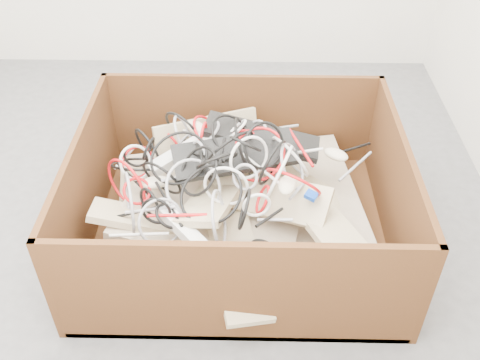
{
  "coord_description": "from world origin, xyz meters",
  "views": [
    {
      "loc": [
        0.33,
        -1.85,
        1.74
      ],
      "look_at": [
        0.3,
        -0.12,
        0.3
      ],
      "focal_mm": 40.75,
      "sensor_mm": 36.0,
      "label": 1
    }
  ],
  "objects_px": {
    "power_strip_left": "(182,152)",
    "power_strip_right": "(184,230)",
    "cardboard_box": "(235,214)",
    "vga_plug": "(311,195)"
  },
  "relations": [
    {
      "from": "power_strip_left",
      "to": "power_strip_right",
      "type": "bearing_deg",
      "value": -115.81
    },
    {
      "from": "power_strip_right",
      "to": "power_strip_left",
      "type": "bearing_deg",
      "value": 141.43
    },
    {
      "from": "cardboard_box",
      "to": "power_strip_left",
      "type": "distance_m",
      "value": 0.35
    },
    {
      "from": "cardboard_box",
      "to": "vga_plug",
      "type": "bearing_deg",
      "value": -25.54
    },
    {
      "from": "power_strip_left",
      "to": "cardboard_box",
      "type": "bearing_deg",
      "value": -57.54
    },
    {
      "from": "power_strip_right",
      "to": "vga_plug",
      "type": "bearing_deg",
      "value": 65.34
    },
    {
      "from": "cardboard_box",
      "to": "power_strip_right",
      "type": "distance_m",
      "value": 0.42
    },
    {
      "from": "cardboard_box",
      "to": "power_strip_right",
      "type": "bearing_deg",
      "value": -119.35
    },
    {
      "from": "power_strip_right",
      "to": "cardboard_box",
      "type": "bearing_deg",
      "value": 105.87
    },
    {
      "from": "cardboard_box",
      "to": "power_strip_left",
      "type": "bearing_deg",
      "value": 154.48
    }
  ]
}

